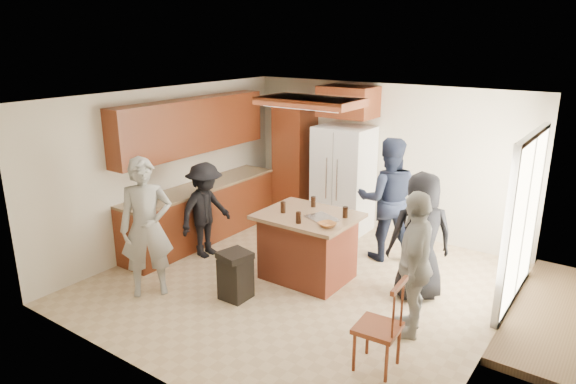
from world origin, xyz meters
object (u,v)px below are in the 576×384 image
Objects in this scene: refrigerator at (343,179)px; kitchen_island at (308,246)px; trash_bin at (236,275)px; person_behind_right at (420,237)px; person_counter at (205,210)px; person_front_left at (147,228)px; person_side_right at (415,264)px; person_behind_left at (388,199)px; spindle_chair at (380,328)px.

refrigerator reaches higher than kitchen_island.
kitchen_island is at bearing 67.14° from trash_bin.
person_behind_right reaches higher than person_counter.
person_side_right is (3.14, 1.07, -0.07)m from person_front_left.
person_side_right is 2.66× the size of trash_bin.
kitchen_island is (-0.58, -1.25, -0.45)m from person_behind_left.
kitchen_island is (1.67, 0.25, -0.25)m from person_counter.
spindle_chair is (0.26, -1.66, -0.37)m from person_behind_right.
person_side_right is 1.81m from kitchen_island.
trash_bin is 0.63× the size of spindle_chair.
person_counter reaches higher than kitchen_island.
person_behind_left is 1.12× the size of person_behind_right.
person_front_left is 1.28m from trash_bin.
person_side_right reaches higher than person_behind_right.
person_behind_left is at bearing 113.62° from spindle_chair.
kitchen_island is 1.29× the size of spindle_chair.
kitchen_island is (1.43, 1.54, -0.43)m from person_front_left.
refrigerator reaches higher than person_side_right.
trash_bin is (-1.01, -2.27, -0.60)m from person_behind_left.
kitchen_island is 1.12m from trash_bin.
kitchen_island is at bearing 142.67° from spindle_chair.
person_side_right is at bearing -91.66° from person_counter.
person_behind_left is 1.30m from refrigerator.
spindle_chair is (2.24, -3.21, -0.45)m from refrigerator.
person_front_left is 2.15m from kitchen_island.
refrigerator is (1.14, 2.16, 0.17)m from person_counter.
person_behind_right is (2.88, 1.90, -0.08)m from person_front_left.
person_side_right is 1.69× the size of spindle_chair.
spindle_chair is (2.13, -0.28, 0.13)m from trash_bin.
person_behind_right is 1.66× the size of spindle_chair.
person_front_left reaches higher than trash_bin.
trash_bin is at bearing -119.56° from person_counter.
person_counter is 1.14× the size of kitchen_island.
person_front_left reaches higher than person_behind_right.
refrigerator is at bearing -74.63° from person_behind_right.
refrigerator is at bearing -152.33° from person_side_right.
refrigerator is 2.03m from kitchen_island.
trash_bin is at bearing -0.18° from person_behind_right.
person_behind_right is at bearing 14.01° from kitchen_island.
person_front_left reaches higher than refrigerator.
refrigerator is at bearing 25.55° from person_front_left.
trash_bin is (-0.43, -1.02, -0.16)m from kitchen_island.
person_side_right is at bearing 92.76° from person_behind_left.
person_counter is 3.55m from spindle_chair.
person_behind_right is at bearing -16.40° from person_front_left.
person_side_right is 0.93× the size of refrigerator.
spindle_chair is at bearing -45.38° from person_front_left.
person_side_right is at bearing -31.09° from person_front_left.
person_behind_left reaches higher than person_front_left.
person_front_left is 1.08× the size of person_side_right.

